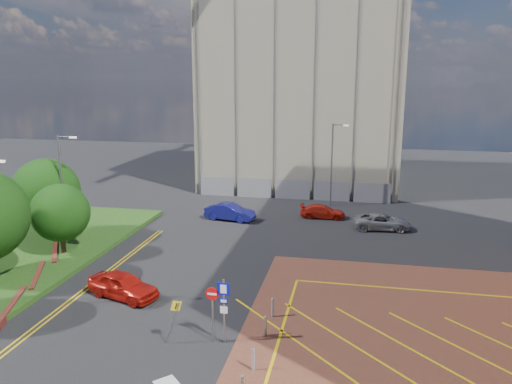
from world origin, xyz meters
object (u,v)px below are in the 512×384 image
(warning_sign, at_px, (174,317))
(tree_c, at_px, (60,213))
(car_blue_back, at_px, (230,212))
(sign_cluster, at_px, (220,304))
(car_silver_back, at_px, (382,222))
(tree_d, at_px, (46,192))
(car_red_left, at_px, (123,285))
(lamp_left_far, at_px, (63,185))
(car_red_back, at_px, (323,212))
(lamp_back, at_px, (333,162))

(warning_sign, bearing_deg, tree_c, 140.66)
(tree_c, relative_size, car_blue_back, 1.11)
(warning_sign, distance_m, car_blue_back, 21.07)
(sign_cluster, bearing_deg, warning_sign, -162.68)
(car_blue_back, bearing_deg, car_silver_back, -80.83)
(tree_d, bearing_deg, car_red_left, -39.49)
(tree_c, bearing_deg, lamp_left_far, 114.71)
(car_red_left, bearing_deg, tree_d, 68.31)
(tree_c, bearing_deg, car_red_back, 38.43)
(car_red_left, bearing_deg, sign_cluster, -101.12)
(warning_sign, xyz_separation_m, car_silver_back, (10.32, 20.67, -0.79))
(lamp_left_far, xyz_separation_m, lamp_back, (18.50, 16.00, -0.30))
(tree_c, height_order, car_silver_back, tree_c)
(tree_c, xyz_separation_m, car_red_left, (7.07, -5.30, -2.46))
(lamp_left_far, height_order, car_red_left, lamp_left_far)
(tree_d, distance_m, car_silver_back, 26.54)
(tree_c, distance_m, car_blue_back, 14.69)
(lamp_back, xyz_separation_m, sign_cluster, (-3.78, -27.02, -2.41))
(car_silver_back, bearing_deg, lamp_back, 27.46)
(tree_c, xyz_separation_m, car_silver_back, (22.09, 11.02, -2.55))
(warning_sign, bearing_deg, sign_cluster, 17.32)
(car_red_left, bearing_deg, car_silver_back, -24.82)
(car_blue_back, bearing_deg, lamp_left_far, 142.77)
(sign_cluster, relative_size, car_blue_back, 0.73)
(car_red_back, bearing_deg, lamp_back, -7.30)
(sign_cluster, relative_size, car_red_left, 0.74)
(warning_sign, relative_size, car_silver_back, 0.48)
(lamp_left_far, bearing_deg, car_silver_back, 21.41)
(tree_d, height_order, car_silver_back, tree_d)
(lamp_back, relative_size, car_silver_back, 1.73)
(lamp_back, bearing_deg, car_blue_back, -141.38)
(lamp_left_far, relative_size, car_red_left, 1.85)
(tree_d, relative_size, car_silver_back, 1.31)
(car_blue_back, xyz_separation_m, car_silver_back, (12.97, -0.22, -0.08))
(tree_c, relative_size, car_red_back, 1.23)
(sign_cluster, bearing_deg, tree_c, 146.84)
(lamp_back, relative_size, sign_cluster, 2.50)
(lamp_left_far, bearing_deg, tree_d, 154.32)
(tree_d, relative_size, car_red_left, 1.41)
(lamp_left_far, distance_m, car_red_back, 21.74)
(lamp_back, bearing_deg, tree_c, -134.32)
(sign_cluster, bearing_deg, car_red_left, 151.08)
(tree_d, relative_size, car_blue_back, 1.38)
(tree_d, xyz_separation_m, lamp_back, (20.58, 15.00, 0.49))
(lamp_left_far, relative_size, lamp_back, 1.00)
(tree_c, relative_size, lamp_back, 0.61)
(car_red_left, height_order, car_silver_back, car_red_left)
(lamp_back, distance_m, warning_sign, 28.40)
(car_red_back, bearing_deg, car_red_left, 151.43)
(tree_c, xyz_separation_m, car_red_back, (17.06, 13.53, -2.61))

